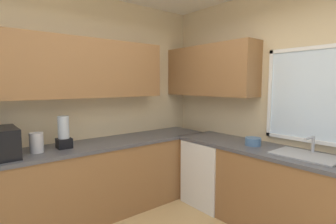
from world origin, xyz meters
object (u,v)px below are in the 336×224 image
object	(u,v)px
kettle	(37,143)
bowl	(253,141)
dishwasher	(212,172)
sink_assembly	(306,155)
blender_appliance	(64,134)

from	to	relation	value
kettle	bowl	size ratio (longest dim) A/B	1.16
dishwasher	sink_assembly	bearing A→B (deg)	1.77
sink_assembly	bowl	distance (m)	0.59
dishwasher	kettle	world-z (taller)	kettle
bowl	blender_appliance	bearing A→B (deg)	-125.50
kettle	sink_assembly	bearing A→B (deg)	48.28
dishwasher	kettle	distance (m)	2.18
dishwasher	bowl	xyz separation A→B (m)	(0.59, 0.03, 0.52)
bowl	dishwasher	bearing A→B (deg)	-177.09
blender_appliance	dishwasher	bearing A→B (deg)	69.05
bowl	kettle	bearing A→B (deg)	-121.15
sink_assembly	bowl	size ratio (longest dim) A/B	3.31
dishwasher	kettle	bearing A→B (deg)	-107.70
kettle	blender_appliance	bearing A→B (deg)	94.05
sink_assembly	blender_appliance	xyz separation A→B (m)	(-1.84, -1.76, 0.15)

